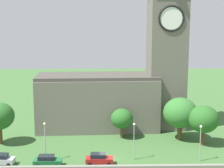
{
  "coord_description": "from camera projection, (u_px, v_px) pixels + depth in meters",
  "views": [
    {
      "loc": [
        -0.51,
        -55.82,
        23.15
      ],
      "look_at": [
        0.96,
        7.11,
        11.82
      ],
      "focal_mm": 56.34,
      "sensor_mm": 36.0,
      "label": 1
    }
  ],
  "objects": [
    {
      "name": "car_red",
      "position": [
        99.0,
        159.0,
        57.34
      ],
      "size": [
        4.49,
        2.16,
        1.86
      ],
      "color": "red",
      "rests_on": "ground"
    },
    {
      "name": "tree_riverside_west",
      "position": [
        122.0,
        119.0,
        69.76
      ],
      "size": [
        4.41,
        4.41,
        6.03
      ],
      "color": "brown",
      "rests_on": "ground"
    },
    {
      "name": "car_silver",
      "position": [
        1.0,
        159.0,
        57.15
      ],
      "size": [
        4.19,
        2.38,
        1.85
      ],
      "color": "silver",
      "rests_on": "ground"
    },
    {
      "name": "tree_churchyard",
      "position": [
        204.0,
        119.0,
        65.75
      ],
      "size": [
        5.73,
        5.73,
        7.6
      ],
      "color": "brown",
      "rests_on": "ground"
    },
    {
      "name": "tree_riverside_east",
      "position": [
        180.0,
        113.0,
        68.57
      ],
      "size": [
        6.64,
        6.64,
        8.45
      ],
      "color": "brown",
      "rests_on": "ground"
    },
    {
      "name": "streetlamp_east_mid",
      "position": [
        200.0,
        137.0,
        58.07
      ],
      "size": [
        0.44,
        0.44,
        6.22
      ],
      "color": "#9EA0A5",
      "rests_on": "ground"
    },
    {
      "name": "streetlamp_west_mid",
      "position": [
        45.0,
        135.0,
        58.25
      ],
      "size": [
        0.44,
        0.44,
        6.64
      ],
      "color": "#9EA0A5",
      "rests_on": "ground"
    },
    {
      "name": "church",
      "position": [
        125.0,
        80.0,
        75.76
      ],
      "size": [
        32.47,
        11.21,
        34.26
      ],
      "color": "#666056",
      "rests_on": "ground"
    },
    {
      "name": "streetlamp_central",
      "position": [
        134.0,
        135.0,
        58.7
      ],
      "size": [
        0.44,
        0.44,
        6.43
      ],
      "color": "#9EA0A5",
      "rests_on": "ground"
    },
    {
      "name": "car_green",
      "position": [
        47.0,
        161.0,
        56.65
      ],
      "size": [
        4.51,
        2.15,
        1.81
      ],
      "color": "#1E6B38",
      "rests_on": "ground"
    },
    {
      "name": "ground_plane",
      "position": [
        107.0,
        133.0,
        73.79
      ],
      "size": [
        200.0,
        200.0,
        0.0
      ],
      "primitive_type": "plane",
      "color": "#3D6633"
    }
  ]
}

